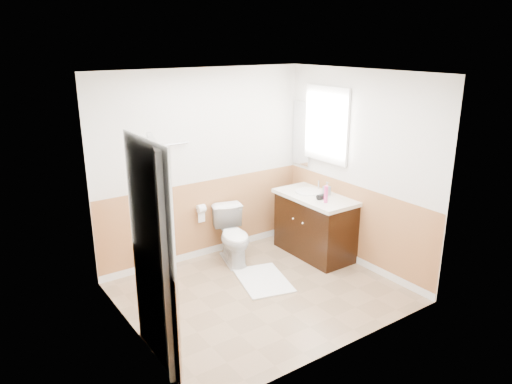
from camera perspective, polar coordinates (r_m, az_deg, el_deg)
floor at (r=5.74m, az=0.62°, el=-11.82°), size 3.00×3.00×0.00m
ceiling at (r=5.00m, az=0.71°, el=13.96°), size 3.00×3.00×0.00m
wall_back at (r=6.30m, az=-6.22°, el=3.09°), size 3.00×0.00×3.00m
wall_front at (r=4.30m, az=10.77°, el=-4.11°), size 3.00×0.00×3.00m
wall_left at (r=4.58m, az=-14.85°, el=-3.06°), size 0.00×3.00×3.00m
wall_right at (r=6.19m, az=12.06°, el=2.55°), size 0.00×3.00×3.00m
wainscot_back at (r=6.52m, az=-5.95°, el=-3.32°), size 3.00×0.00×3.00m
wainscot_front at (r=4.64m, az=10.12°, el=-12.71°), size 3.00×0.00×3.00m
wainscot_left at (r=4.89m, az=-14.02°, el=-11.28°), size 0.00×2.60×2.60m
wainscot_right at (r=6.42m, az=11.56°, el=-3.94°), size 0.00×2.60×2.60m
toilet at (r=6.33m, az=-2.70°, el=-5.24°), size 0.58×0.79×0.73m
bath_mat at (r=5.97m, az=0.86°, el=-10.44°), size 0.74×0.92×0.02m
vanity_cabinet at (r=6.57m, az=7.00°, el=-4.11°), size 0.55×1.10×0.80m
vanity_knob_left at (r=6.26m, az=5.59°, el=-3.71°), size 0.03×0.03×0.03m
vanity_knob_right at (r=6.40m, az=4.44°, el=-3.18°), size 0.03×0.03×0.03m
countertop at (r=6.42m, az=7.07°, el=-0.61°), size 0.60×1.15×0.05m
sink_basin at (r=6.52m, az=6.28°, el=0.04°), size 0.36×0.36×0.02m
faucet at (r=6.62m, az=7.47°, el=0.80°), size 0.02×0.02×0.14m
lotion_bottle at (r=6.12m, az=8.31°, el=-0.26°), size 0.05×0.05×0.22m
soap_dispenser at (r=6.42m, az=8.41°, el=0.41°), size 0.08×0.08×0.18m
hair_dryer_body at (r=6.26m, az=7.84°, el=-0.55°), size 0.14×0.07×0.07m
hair_dryer_handle at (r=6.26m, az=7.50°, el=-0.81°), size 0.03×0.03×0.07m
mirror_panel at (r=6.89m, az=5.42°, el=6.94°), size 0.02×0.35×0.90m
window_frame at (r=6.47m, az=8.36°, el=7.93°), size 0.04×0.80×1.00m
window_glass at (r=6.48m, az=8.47°, el=7.95°), size 0.01×0.70×0.90m
door at (r=4.31m, az=-11.24°, el=-7.45°), size 0.29×0.78×2.04m
door_frame at (r=4.28m, az=-12.18°, el=-7.55°), size 0.02×0.92×2.10m
door_knob at (r=4.64m, az=-12.18°, el=-6.59°), size 0.06×0.06×0.06m
towel_bar at (r=5.94m, az=-10.76°, el=5.46°), size 0.62×0.02×0.02m
tp_holder_bar at (r=6.35m, az=-6.53°, el=-1.98°), size 0.14×0.02×0.02m
tp_roll at (r=6.35m, az=-6.53°, el=-1.98°), size 0.10×0.11×0.11m
tp_sheet at (r=6.39m, az=-6.50°, el=-2.91°), size 0.10×0.01×0.16m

